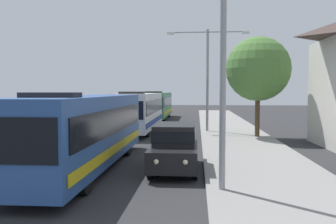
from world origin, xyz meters
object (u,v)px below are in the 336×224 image
Objects in this scene: bus_lead at (86,129)px; streetlamp_near at (223,31)px; streetlamp_mid at (208,68)px; bus_middle at (157,104)px; box_truck_oncoming at (136,103)px; white_suv at (175,145)px; bus_second_in_line at (139,110)px; roadside_tree at (258,69)px.

bus_lead is 7.15m from streetlamp_near.
streetlamp_mid is at bearing 68.40° from bus_lead.
bus_middle is at bearing 111.83° from streetlamp_mid.
streetlamp_mid is at bearing 90.00° from streetlamp_near.
bus_middle is 5.73m from box_truck_oncoming.
white_suv is 32.51m from box_truck_oncoming.
white_suv is (3.70, -14.02, -0.66)m from bus_second_in_line.
roadside_tree is at bearing 64.11° from white_suv.
white_suv is 0.58× the size of streetlamp_mid.
bus_middle is (-0.00, 27.11, -0.00)m from bus_lead.
bus_lead is 1.06× the size of bus_second_in_line.
streetlamp_mid is at bearing -4.59° from bus_second_in_line.
streetlamp_mid is at bearing 82.87° from white_suv.
bus_second_in_line is (-0.00, 14.07, -0.00)m from bus_lead.
bus_second_in_line is at bearing -79.44° from box_truck_oncoming.
bus_middle is at bearing 90.00° from bus_second_in_line.
streetlamp_mid is (5.40, -13.47, 3.32)m from bus_middle.
streetlamp_near is at bearing -79.90° from bus_middle.
streetlamp_mid is (5.40, -0.43, 3.32)m from bus_second_in_line.
bus_lead is at bearing -179.27° from white_suv.
box_truck_oncoming is (-3.30, 4.68, 0.02)m from bus_middle.
bus_lead is 15.03m from streetlamp_mid.
streetlamp_mid is (5.40, 13.63, 3.32)m from bus_lead.
bus_second_in_line is at bearing 156.90° from roadside_tree.
bus_lead reaches higher than box_truck_oncoming.
roadside_tree is at bearing -62.55° from bus_middle.
roadside_tree reaches higher than white_suv.
bus_middle is 1.43× the size of box_truck_oncoming.
streetlamp_near is (5.40, -3.20, 3.43)m from bus_lead.
streetlamp_near is at bearing -72.64° from bus_second_in_line.
streetlamp_near reaches higher than streetlamp_mid.
bus_second_in_line is 1.39× the size of box_truck_oncoming.
streetlamp_mid reaches higher than box_truck_oncoming.
roadside_tree is at bearing -44.78° from streetlamp_mid.
bus_lead reaches higher than white_suv.
streetlamp_mid reaches higher than roadside_tree.
bus_middle reaches higher than white_suv.
streetlamp_mid is (0.00, 16.84, -0.11)m from streetlamp_near.
roadside_tree is (3.30, -3.28, -0.27)m from streetlamp_mid.
streetlamp_near reaches higher than white_suv.
bus_second_in_line is at bearing 107.36° from streetlamp_near.
roadside_tree is (5.00, 10.31, 3.70)m from white_suv.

